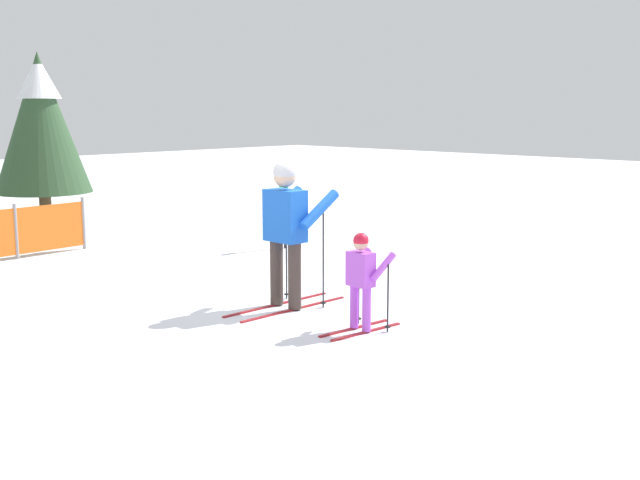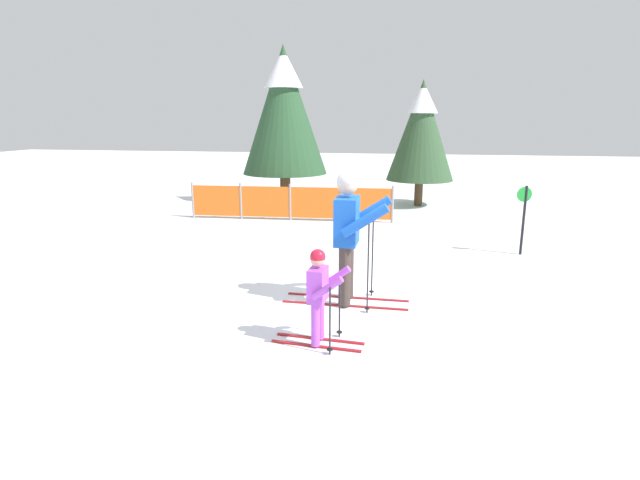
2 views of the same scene
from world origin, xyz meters
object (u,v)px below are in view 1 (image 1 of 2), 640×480
Objects in this scene: skier_child at (362,274)px; trail_marker at (285,203)px; skier_adult at (287,220)px; conifer_near at (41,121)px.

trail_marker is (3.10, 4.49, 0.16)m from skier_child.
skier_adult is 8.48m from conifer_near.
conifer_near is at bearing 83.30° from skier_adult.
skier_adult is 4.28m from trail_marker.
conifer_near is (1.09, 8.33, 1.11)m from skier_adult.
skier_child is (-0.17, -1.38, -0.46)m from skier_adult.
conifer_near is (1.25, 9.71, 1.57)m from skier_child.
trail_marker is (2.93, 3.10, -0.30)m from skier_adult.
skier_adult is at bearing -97.45° from conifer_near.
skier_child is 5.45m from trail_marker.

